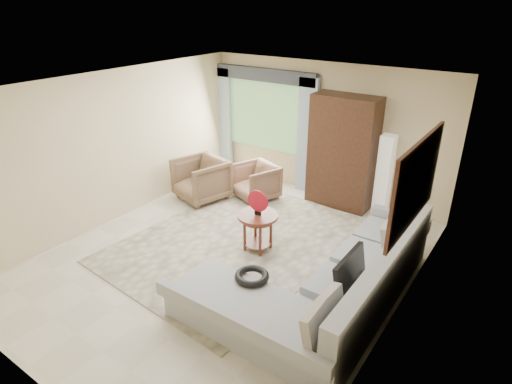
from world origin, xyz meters
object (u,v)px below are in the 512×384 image
Objects in this scene: armchair_left at (201,179)px; armoire at (343,152)px; armchair_right at (256,182)px; floor_lamp at (384,176)px; potted_plant at (210,164)px; coffee_table at (258,232)px; sectional_sofa at (331,290)px; tv_screen at (350,273)px.

armchair_left is 2.76m from armoire.
floor_lamp is at bearing 40.11° from armchair_right.
potted_plant is at bearing -172.79° from floor_lamp.
armoire is (2.91, 0.41, 0.75)m from potted_plant.
coffee_table reaches higher than potted_plant.
coffee_table is 1.06× the size of potted_plant.
armchair_left is 1.52× the size of potted_plant.
coffee_table is 0.70× the size of armchair_left.
sectional_sofa is 1.65× the size of armoire.
armchair_left is (-3.55, 1.54, 0.13)m from sectional_sofa.
armoire is at bearing 113.06° from sectional_sofa.
sectional_sofa is 3.87m from armchair_left.
floor_lamp is at bearing 102.81° from tv_screen.
armchair_right is (-2.96, 2.30, -0.37)m from tv_screen.
sectional_sofa is at bearing -81.67° from floor_lamp.
potted_plant is (-0.60, 0.95, -0.12)m from armchair_left.
sectional_sofa is 4.84m from potted_plant.
sectional_sofa is 2.31× the size of floor_lamp.
tv_screen is 3.76m from armchair_right.
floor_lamp is at bearing 7.21° from potted_plant.
armchair_left reaches higher than armchair_right.
coffee_table is at bearing -33.01° from armchair_right.
floor_lamp is (1.12, 2.35, 0.42)m from coffee_table.
tv_screen is 2.00m from coffee_table.
armoire is (-1.50, 3.02, 0.33)m from tv_screen.
sectional_sofa reaches higher than armchair_right.
floor_lamp is (-0.70, 3.08, 0.03)m from tv_screen.
potted_plant is 3.77m from floor_lamp.
armoire reaches higher than potted_plant.
sectional_sofa is at bearing -7.45° from armchair_left.
sectional_sofa is 4.48× the size of armchair_right.
sectional_sofa is 3.46m from armchair_right.
armchair_left is at bearing -149.59° from armoire.
potted_plant is (-4.15, 2.49, 0.02)m from sectional_sofa.
armoire is at bearing 81.93° from coffee_table.
armoire is at bearing 116.42° from tv_screen.
sectional_sofa is 5.80× the size of potted_plant.
tv_screen is 5.15m from potted_plant.
armchair_right is at bearing 52.48° from armchair_left.
sectional_sofa is 0.53m from tv_screen.
armoire reaches higher than sectional_sofa.
tv_screen is at bearing -24.58° from sectional_sofa.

